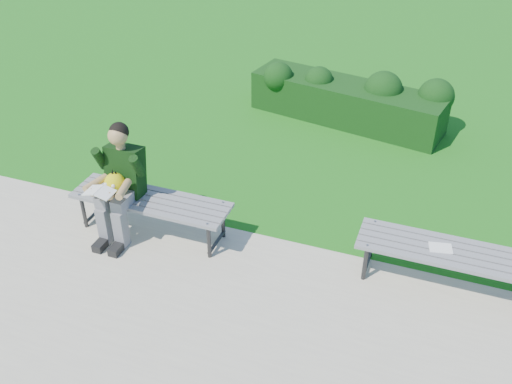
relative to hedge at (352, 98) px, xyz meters
The scene contains 7 objects.
ground 3.25m from the hedge, 92.75° to the right, with size 80.00×80.00×0.00m.
walkway 4.99m from the hedge, 91.78° to the right, with size 30.00×3.50×0.02m.
hedge is the anchor object (origin of this frame).
bench_left 3.88m from the hedge, 112.44° to the right, with size 1.80×0.50×0.46m.
bench_right 3.77m from the hedge, 63.20° to the right, with size 1.80×0.50×0.46m.
seated_boy 4.10m from the hedge, 115.83° to the right, with size 0.56×0.76×1.31m.
paper_sheet 3.73m from the hedge, 64.58° to the right, with size 0.25×0.20×0.01m.
Camera 1 is at (1.55, -4.82, 4.01)m, focal length 40.00 mm.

